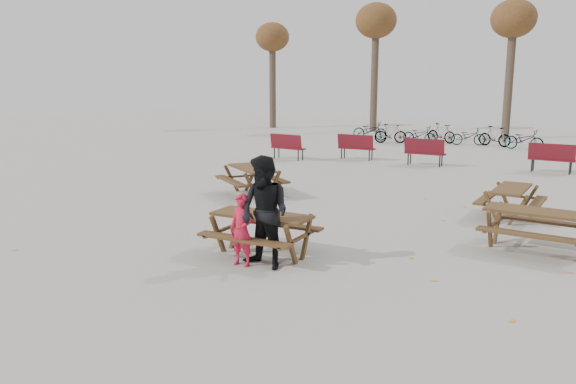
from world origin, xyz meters
The scene contains 14 objects.
ground centered at (0.00, 0.00, 0.00)m, with size 80.00×80.00×0.00m, color gray.
main_picnic_table centered at (0.00, 0.00, 0.59)m, with size 1.80×1.45×0.78m.
food_tray centered at (0.11, -0.20, 0.79)m, with size 0.18×0.11×0.04m, color white.
bread_roll centered at (0.11, -0.20, 0.83)m, with size 0.14×0.06×0.05m, color tan.
soda_bottle centered at (-0.18, -0.19, 0.85)m, with size 0.07×0.07×0.17m.
child centered at (-0.02, -0.63, 0.62)m, with size 0.45×0.30×1.25m, color red.
adult centered at (0.38, -0.54, 0.95)m, with size 0.93×0.72×1.90m, color black.
picnic_table_east centered at (4.34, 2.60, 0.39)m, with size 1.81×1.46×0.78m, color #3C2715, non-canonical shape.
picnic_table_north centered at (-3.02, 4.54, 0.40)m, with size 1.85×1.49×0.79m, color #3C2715, non-canonical shape.
picnic_table_far centered at (3.60, 5.15, 0.36)m, with size 1.67×1.34×0.72m, color #3C2715, non-canonical shape.
park_bench_row centered at (-1.27, 12.41, 0.52)m, with size 11.24×1.92×1.03m.
bicycle_row centered at (-1.54, 20.01, 0.48)m, with size 9.74×2.34×1.00m.
tree_row centered at (0.90, 25.15, 6.19)m, with size 32.17×3.52×8.26m.
fallen_leaves centered at (0.50, 2.50, 0.00)m, with size 11.00×11.00×0.01m, color #C87930, non-canonical shape.
Camera 1 is at (5.02, -8.39, 3.10)m, focal length 35.00 mm.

